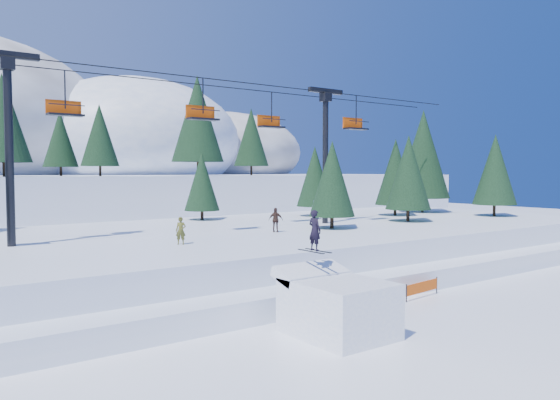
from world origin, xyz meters
TOP-DOWN VIEW (x-y plane):
  - ground at (0.00, 0.00)m, footprint 160.00×160.00m
  - mid_shelf at (0.00, 18.00)m, footprint 70.00×22.00m
  - berm at (0.00, 8.00)m, footprint 70.00×6.00m
  - jump_kicker at (-0.07, 2.20)m, footprint 3.22×4.41m
  - chairlift at (0.89, 18.05)m, footprint 46.00×3.21m
  - conifer_stand at (0.58, 18.73)m, footprint 64.44×16.77m
  - distant_skiers at (-0.36, 16.06)m, footprint 31.87×8.52m
  - banner_near at (7.76, 4.34)m, footprint 2.84×0.39m
  - banner_far at (11.20, 6.23)m, footprint 2.86×0.18m

SIDE VIEW (x-z plane):
  - ground at x=0.00m, z-range 0.00..0.00m
  - banner_near at x=7.76m, z-range 0.09..0.99m
  - banner_far at x=11.20m, z-range 0.09..0.99m
  - berm at x=0.00m, z-range 0.00..1.10m
  - jump_kicker at x=-0.07m, z-range -1.24..3.65m
  - mid_shelf at x=0.00m, z-range 0.00..2.50m
  - distant_skiers at x=-0.36m, z-range 2.47..4.17m
  - conifer_stand at x=0.58m, z-range 2.12..12.16m
  - chairlift at x=0.89m, z-range 4.18..14.46m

